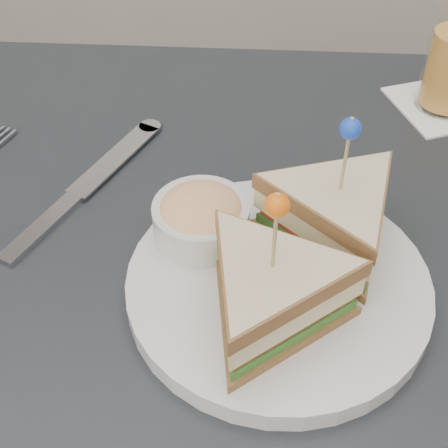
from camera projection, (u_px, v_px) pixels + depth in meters
table at (213, 325)px, 0.60m from camera, size 0.80×0.80×0.75m
plate_meal at (288, 256)px, 0.50m from camera, size 0.29×0.29×0.15m
cutlery_knife at (82, 190)px, 0.62m from camera, size 0.12×0.23×0.01m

